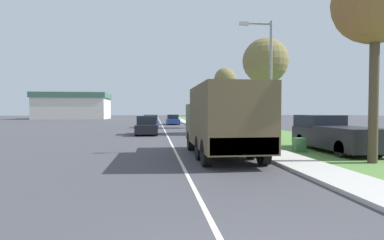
{
  "coord_description": "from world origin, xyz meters",
  "views": [
    {
      "loc": [
        -1.05,
        -2.53,
        2.1
      ],
      "look_at": [
        0.79,
        12.14,
        1.63
      ],
      "focal_mm": 28.0,
      "sensor_mm": 36.0,
      "label": 1
    }
  ],
  "objects_px": {
    "car_second_ahead": "(151,122)",
    "car_third_ahead": "(173,120)",
    "pickup_truck": "(333,134)",
    "lamp_post": "(267,73)",
    "military_truck": "(223,119)",
    "car_nearest_ahead": "(147,126)"
  },
  "relations": [
    {
      "from": "pickup_truck",
      "to": "lamp_post",
      "type": "distance_m",
      "value": 4.71
    },
    {
      "from": "military_truck",
      "to": "lamp_post",
      "type": "bearing_deg",
      "value": 28.77
    },
    {
      "from": "car_nearest_ahead",
      "to": "car_third_ahead",
      "type": "height_order",
      "value": "car_nearest_ahead"
    },
    {
      "from": "car_second_ahead",
      "to": "car_third_ahead",
      "type": "relative_size",
      "value": 0.97
    },
    {
      "from": "car_nearest_ahead",
      "to": "military_truck",
      "type": "bearing_deg",
      "value": -74.38
    },
    {
      "from": "car_second_ahead",
      "to": "pickup_truck",
      "type": "bearing_deg",
      "value": -66.93
    },
    {
      "from": "car_second_ahead",
      "to": "pickup_truck",
      "type": "relative_size",
      "value": 0.86
    },
    {
      "from": "car_nearest_ahead",
      "to": "pickup_truck",
      "type": "relative_size",
      "value": 0.76
    },
    {
      "from": "military_truck",
      "to": "car_second_ahead",
      "type": "bearing_deg",
      "value": 98.34
    },
    {
      "from": "car_second_ahead",
      "to": "car_third_ahead",
      "type": "bearing_deg",
      "value": 68.85
    },
    {
      "from": "pickup_truck",
      "to": "lamp_post",
      "type": "bearing_deg",
      "value": 177.96
    },
    {
      "from": "military_truck",
      "to": "car_nearest_ahead",
      "type": "xyz_separation_m",
      "value": [
        -3.69,
        13.21,
        -0.98
      ]
    },
    {
      "from": "car_nearest_ahead",
      "to": "car_second_ahead",
      "type": "height_order",
      "value": "car_nearest_ahead"
    },
    {
      "from": "car_nearest_ahead",
      "to": "pickup_truck",
      "type": "height_order",
      "value": "pickup_truck"
    },
    {
      "from": "military_truck",
      "to": "lamp_post",
      "type": "xyz_separation_m",
      "value": [
        2.55,
        1.4,
        2.29
      ]
    },
    {
      "from": "pickup_truck",
      "to": "car_third_ahead",
      "type": "bearing_deg",
      "value": 101.75
    },
    {
      "from": "car_second_ahead",
      "to": "lamp_post",
      "type": "bearing_deg",
      "value": -74.89
    },
    {
      "from": "car_nearest_ahead",
      "to": "car_second_ahead",
      "type": "xyz_separation_m",
      "value": [
        0.21,
        10.55,
        -0.02
      ]
    },
    {
      "from": "pickup_truck",
      "to": "lamp_post",
      "type": "height_order",
      "value": "lamp_post"
    },
    {
      "from": "military_truck",
      "to": "car_second_ahead",
      "type": "xyz_separation_m",
      "value": [
        -3.48,
        23.75,
        -1.0
      ]
    },
    {
      "from": "car_second_ahead",
      "to": "lamp_post",
      "type": "xyz_separation_m",
      "value": [
        6.04,
        -22.35,
        3.29
      ]
    },
    {
      "from": "car_nearest_ahead",
      "to": "lamp_post",
      "type": "relative_size",
      "value": 0.64
    }
  ]
}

